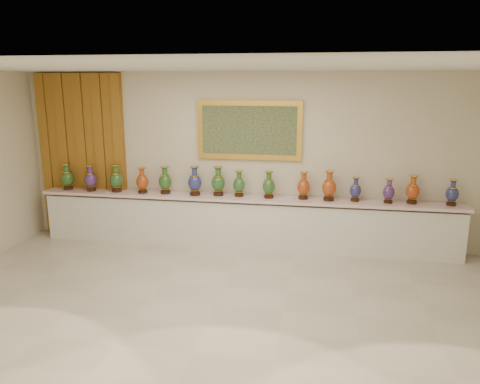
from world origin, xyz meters
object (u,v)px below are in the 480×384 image
object	(u,v)px
vase_1	(91,179)
vase_2	(116,180)
vase_0	(67,178)
counter	(244,222)

from	to	relation	value
vase_1	vase_2	size ratio (longest dim) A/B	0.95
vase_0	vase_1	xyz separation A→B (m)	(0.47, -0.03, -0.00)
vase_0	vase_2	bearing A→B (deg)	-0.39
counter	vase_1	bearing A→B (deg)	-178.95
vase_0	vase_1	size ratio (longest dim) A/B	1.02
counter	vase_1	distance (m)	2.88
vase_2	vase_0	bearing A→B (deg)	179.61
vase_1	vase_0	bearing A→B (deg)	176.51
vase_2	counter	bearing A→B (deg)	0.72
vase_1	vase_2	distance (m)	0.48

